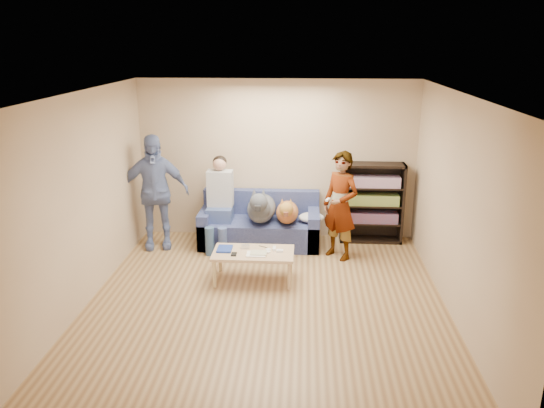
# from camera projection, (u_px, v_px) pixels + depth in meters

# --- Properties ---
(ground) EXTENTS (5.00, 5.00, 0.00)m
(ground) POSITION_uv_depth(u_px,v_px,m) (266.00, 305.00, 6.65)
(ground) COLOR brown
(ground) RESTS_ON ground
(ceiling) EXTENTS (5.00, 5.00, 0.00)m
(ceiling) POSITION_uv_depth(u_px,v_px,m) (265.00, 94.00, 5.88)
(ceiling) COLOR white
(ceiling) RESTS_ON ground
(wall_back) EXTENTS (4.50, 0.00, 4.50)m
(wall_back) POSITION_uv_depth(u_px,v_px,m) (277.00, 160.00, 8.65)
(wall_back) COLOR tan
(wall_back) RESTS_ON ground
(wall_front) EXTENTS (4.50, 0.00, 4.50)m
(wall_front) POSITION_uv_depth(u_px,v_px,m) (240.00, 309.00, 3.88)
(wall_front) COLOR tan
(wall_front) RESTS_ON ground
(wall_left) EXTENTS (0.00, 5.00, 5.00)m
(wall_left) POSITION_uv_depth(u_px,v_px,m) (80.00, 202.00, 6.40)
(wall_left) COLOR tan
(wall_left) RESTS_ON ground
(wall_right) EXTENTS (0.00, 5.00, 5.00)m
(wall_right) POSITION_uv_depth(u_px,v_px,m) (459.00, 210.00, 6.13)
(wall_right) COLOR tan
(wall_right) RESTS_ON ground
(blanket) EXTENTS (0.41, 0.34, 0.14)m
(blanket) POSITION_uv_depth(u_px,v_px,m) (311.00, 218.00, 8.34)
(blanket) COLOR silver
(blanket) RESTS_ON sofa
(person_standing_right) EXTENTS (0.71, 0.69, 1.64)m
(person_standing_right) POSITION_uv_depth(u_px,v_px,m) (340.00, 206.00, 7.87)
(person_standing_right) COLOR gray
(person_standing_right) RESTS_ON ground
(person_standing_left) EXTENTS (1.14, 0.66, 1.82)m
(person_standing_left) POSITION_uv_depth(u_px,v_px,m) (154.00, 192.00, 8.25)
(person_standing_left) COLOR #6E7BB1
(person_standing_left) RESTS_ON ground
(held_controller) EXTENTS (0.08, 0.12, 0.03)m
(held_controller) POSITION_uv_depth(u_px,v_px,m) (328.00, 200.00, 7.64)
(held_controller) COLOR white
(held_controller) RESTS_ON person_standing_right
(notebook_blue) EXTENTS (0.20, 0.26, 0.03)m
(notebook_blue) POSITION_uv_depth(u_px,v_px,m) (225.00, 249.00, 7.28)
(notebook_blue) COLOR navy
(notebook_blue) RESTS_ON coffee_table
(papers) EXTENTS (0.26, 0.20, 0.02)m
(papers) POSITION_uv_depth(u_px,v_px,m) (256.00, 254.00, 7.11)
(papers) COLOR white
(papers) RESTS_ON coffee_table
(magazine) EXTENTS (0.22, 0.17, 0.01)m
(magazine) POSITION_uv_depth(u_px,v_px,m) (259.00, 253.00, 7.12)
(magazine) COLOR #BEBD98
(magazine) RESTS_ON coffee_table
(camera_silver) EXTENTS (0.11, 0.06, 0.05)m
(camera_silver) POSITION_uv_depth(u_px,v_px,m) (245.00, 247.00, 7.32)
(camera_silver) COLOR silver
(camera_silver) RESTS_ON coffee_table
(controller_a) EXTENTS (0.04, 0.13, 0.03)m
(controller_a) POSITION_uv_depth(u_px,v_px,m) (274.00, 248.00, 7.28)
(controller_a) COLOR white
(controller_a) RESTS_ON coffee_table
(controller_b) EXTENTS (0.09, 0.06, 0.03)m
(controller_b) POSITION_uv_depth(u_px,v_px,m) (280.00, 251.00, 7.20)
(controller_b) COLOR white
(controller_b) RESTS_ON coffee_table
(headphone_cup_a) EXTENTS (0.07, 0.07, 0.02)m
(headphone_cup_a) POSITION_uv_depth(u_px,v_px,m) (268.00, 252.00, 7.17)
(headphone_cup_a) COLOR white
(headphone_cup_a) RESTS_ON coffee_table
(headphone_cup_b) EXTENTS (0.07, 0.07, 0.02)m
(headphone_cup_b) POSITION_uv_depth(u_px,v_px,m) (268.00, 250.00, 7.25)
(headphone_cup_b) COLOR white
(headphone_cup_b) RESTS_ON coffee_table
(pen_orange) EXTENTS (0.13, 0.06, 0.01)m
(pen_orange) POSITION_uv_depth(u_px,v_px,m) (251.00, 256.00, 7.05)
(pen_orange) COLOR #DB5E1F
(pen_orange) RESTS_ON coffee_table
(pen_black) EXTENTS (0.13, 0.08, 0.01)m
(pen_black) POSITION_uv_depth(u_px,v_px,m) (263.00, 247.00, 7.37)
(pen_black) COLOR black
(pen_black) RESTS_ON coffee_table
(wallet) EXTENTS (0.07, 0.12, 0.02)m
(wallet) POSITION_uv_depth(u_px,v_px,m) (234.00, 254.00, 7.11)
(wallet) COLOR black
(wallet) RESTS_ON coffee_table
(sofa) EXTENTS (1.90, 0.85, 0.82)m
(sofa) POSITION_uv_depth(u_px,v_px,m) (260.00, 227.00, 8.58)
(sofa) COLOR #515B93
(sofa) RESTS_ON ground
(person_seated) EXTENTS (0.40, 0.73, 1.47)m
(person_seated) POSITION_uv_depth(u_px,v_px,m) (219.00, 199.00, 8.35)
(person_seated) COLOR #415A90
(person_seated) RESTS_ON sofa
(dog_gray) EXTENTS (0.45, 1.27, 0.65)m
(dog_gray) POSITION_uv_depth(u_px,v_px,m) (261.00, 208.00, 8.31)
(dog_gray) COLOR #52565E
(dog_gray) RESTS_ON sofa
(dog_tan) EXTENTS (0.35, 1.14, 0.51)m
(dog_tan) POSITION_uv_depth(u_px,v_px,m) (287.00, 212.00, 8.27)
(dog_tan) COLOR #AB6E34
(dog_tan) RESTS_ON sofa
(coffee_table) EXTENTS (1.10, 0.60, 0.42)m
(coffee_table) POSITION_uv_depth(u_px,v_px,m) (253.00, 255.00, 7.22)
(coffee_table) COLOR tan
(coffee_table) RESTS_ON ground
(bookshelf) EXTENTS (1.00, 0.34, 1.30)m
(bookshelf) POSITION_uv_depth(u_px,v_px,m) (372.00, 201.00, 8.57)
(bookshelf) COLOR black
(bookshelf) RESTS_ON ground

